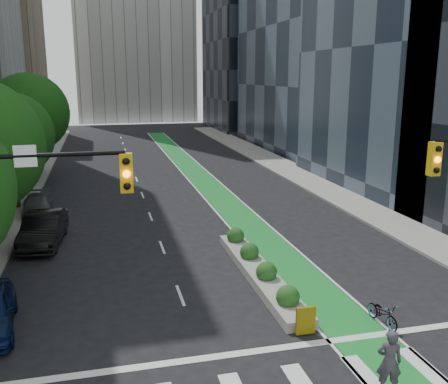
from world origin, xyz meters
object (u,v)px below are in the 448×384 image
bicycle (383,313)px  cyclist (389,362)px  median_planter (259,269)px  parked_car_left_mid (43,229)px  parked_car_left_far (37,205)px

bicycle → cyclist: size_ratio=0.86×
median_planter → cyclist: bearing=-83.6°
parked_car_left_mid → parked_car_left_far: size_ratio=1.19×
cyclist → parked_car_left_far: (-11.69, 21.88, -0.33)m
bicycle → cyclist: (-2.01, -3.59, 0.53)m
cyclist → parked_car_left_mid: cyclist is taller
bicycle → cyclist: 4.15m
median_planter → parked_car_left_mid: 11.95m
median_planter → parked_car_left_far: 16.91m
parked_car_left_mid → bicycle: bearing=-38.5°
parked_car_left_far → median_planter: bearing=-55.1°
bicycle → parked_car_left_far: 22.85m
median_planter → cyclist: 8.86m
bicycle → median_planter: bearing=113.7°
median_planter → bicycle: size_ratio=6.18×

